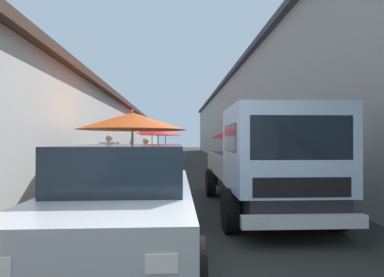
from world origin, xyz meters
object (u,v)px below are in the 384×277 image
(plastic_stool, at_px, (140,177))
(fruit_stall_mid_lane, at_px, (132,130))
(vendor_by_crates, at_px, (109,157))
(fruit_stall_near_right, at_px, (158,136))
(vendor_in_shade, at_px, (146,158))
(fruit_stall_near_left, at_px, (151,136))
(fruit_stall_far_left, at_px, (165,136))
(parked_scooter, at_px, (156,157))
(hatchback_car, at_px, (128,195))
(fruit_stall_far_right, at_px, (235,138))
(delivery_truck, at_px, (269,165))

(plastic_stool, bearing_deg, fruit_stall_mid_lane, -178.63)
(vendor_by_crates, bearing_deg, fruit_stall_near_right, -8.72)
(fruit_stall_mid_lane, distance_m, vendor_in_shade, 2.62)
(fruit_stall_near_left, height_order, fruit_stall_near_right, fruit_stall_near_left)
(fruit_stall_far_left, bearing_deg, fruit_stall_near_right, 178.13)
(parked_scooter, bearing_deg, hatchback_car, -177.68)
(fruit_stall_far_right, distance_m, vendor_by_crates, 6.03)
(fruit_stall_far_left, distance_m, vendor_by_crates, 13.06)
(fruit_stall_far_left, height_order, fruit_stall_near_right, fruit_stall_far_left)
(delivery_truck, bearing_deg, fruit_stall_near_right, 14.33)
(delivery_truck, bearing_deg, fruit_stall_far_left, 8.84)
(fruit_stall_near_left, height_order, parked_scooter, fruit_stall_near_left)
(vendor_by_crates, bearing_deg, delivery_truck, -134.25)
(fruit_stall_far_right, bearing_deg, hatchback_car, 158.89)
(delivery_truck, xyz_separation_m, vendor_by_crates, (3.79, 3.90, -0.05))
(fruit_stall_near_right, height_order, parked_scooter, fruit_stall_near_right)
(fruit_stall_mid_lane, bearing_deg, fruit_stall_far_left, -1.17)
(vendor_by_crates, distance_m, vendor_in_shade, 1.33)
(fruit_stall_far_left, height_order, fruit_stall_mid_lane, fruit_stall_far_left)
(fruit_stall_near_left, bearing_deg, hatchback_car, -176.31)
(fruit_stall_near_left, distance_m, fruit_stall_far_left, 3.16)
(fruit_stall_far_right, bearing_deg, parked_scooter, 38.29)
(fruit_stall_near_right, xyz_separation_m, delivery_truck, (-10.95, -2.80, -0.71))
(delivery_truck, bearing_deg, vendor_by_crates, 45.75)
(fruit_stall_near_left, bearing_deg, vendor_in_shade, -176.26)
(fruit_stall_mid_lane, distance_m, delivery_truck, 3.67)
(fruit_stall_near_left, bearing_deg, plastic_stool, -177.23)
(fruit_stall_far_left, xyz_separation_m, vendor_by_crates, (-12.97, 1.29, -0.84))
(fruit_stall_far_right, xyz_separation_m, fruit_stall_mid_lane, (-5.30, 3.80, 0.17))
(fruit_stall_near_left, distance_m, delivery_truck, 14.15)
(fruit_stall_mid_lane, xyz_separation_m, plastic_stool, (1.90, 0.05, -1.47))
(delivery_truck, bearing_deg, fruit_stall_far_right, -6.84)
(fruit_stall_far_right, xyz_separation_m, hatchback_car, (-8.67, 3.35, -0.89))
(fruit_stall_far_right, bearing_deg, delivery_truck, 173.16)
(fruit_stall_near_right, distance_m, fruit_stall_mid_lane, 8.84)
(delivery_truck, xyz_separation_m, plastic_stool, (4.01, 2.95, -0.71))
(hatchback_car, height_order, vendor_in_shade, vendor_in_shade)
(hatchback_car, bearing_deg, fruit_stall_near_right, 1.60)
(delivery_truck, distance_m, vendor_in_shade, 5.39)
(vendor_by_crates, bearing_deg, plastic_stool, -77.22)
(fruit_stall_far_right, xyz_separation_m, fruit_stall_far_left, (9.35, 3.50, 0.20))
(fruit_stall_far_right, height_order, delivery_truck, fruit_stall_far_right)
(hatchback_car, height_order, vendor_by_crates, vendor_by_crates)
(fruit_stall_far_right, relative_size, fruit_stall_far_left, 0.90)
(vendor_by_crates, xyz_separation_m, parked_scooter, (8.55, -0.89, -0.54))
(fruit_stall_far_left, xyz_separation_m, fruit_stall_mid_lane, (-14.65, 0.30, -0.04))
(fruit_stall_near_left, bearing_deg, fruit_stall_far_left, -14.94)
(fruit_stall_far_left, bearing_deg, vendor_in_shade, 178.97)
(delivery_truck, distance_m, vendor_by_crates, 5.44)
(fruit_stall_near_right, xyz_separation_m, fruit_stall_mid_lane, (-8.84, 0.11, 0.05))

